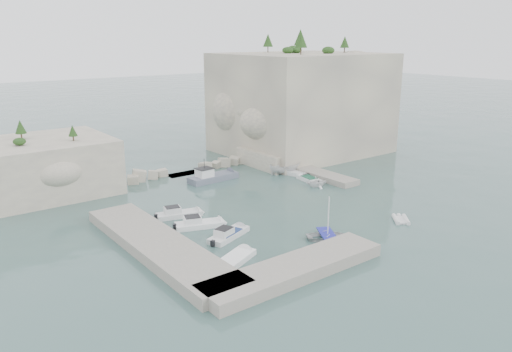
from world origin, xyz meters
TOP-DOWN VIEW (x-y plane):
  - ground at (0.00, 0.00)m, footprint 400.00×400.00m
  - cliff_east at (23.00, 23.00)m, footprint 26.00×22.00m
  - cliff_terrace at (13.00, 18.00)m, footprint 8.00×10.00m
  - outcrop_west at (-20.00, 25.00)m, footprint 16.00×14.00m
  - quay_west at (-17.00, -1.00)m, footprint 5.00×24.00m
  - quay_south at (-10.00, -12.50)m, footprint 18.00×4.00m
  - ledge_east at (13.50, 10.00)m, footprint 3.00×16.00m
  - breakwater at (-1.00, 22.00)m, footprint 28.00×3.00m
  - motorboat_a at (-10.84, 6.19)m, footprint 5.89×3.07m
  - motorboat_b at (-10.63, 2.06)m, footprint 6.05×3.71m
  - motorboat_d at (-9.80, -2.25)m, footprint 6.01×3.64m
  - motorboat_e at (-12.33, -7.22)m, footprint 4.93×3.55m
  - rowboat at (-2.05, -8.65)m, footprint 5.25×4.80m
  - inflatable_dinghy at (8.07, -10.00)m, footprint 3.00×3.11m
  - tender_east_a at (9.80, 5.20)m, footprint 3.75×3.52m
  - tender_east_b at (10.83, 7.78)m, footprint 2.17×4.85m
  - tender_east_c at (11.35, 11.48)m, footprint 2.98×5.45m
  - tender_east_d at (10.60, 12.78)m, footprint 5.30×3.29m
  - work_boat at (0.21, 16.27)m, footprint 8.22×2.74m
  - rowboat_mast at (-2.05, -8.65)m, footprint 0.10×0.10m
  - vegetation at (17.83, 24.40)m, footprint 53.48×13.88m

SIDE VIEW (x-z plane):
  - ground at x=0.00m, z-range 0.00..0.00m
  - motorboat_a at x=-10.84m, z-range -0.70..0.70m
  - motorboat_b at x=-10.63m, z-range -0.70..0.70m
  - motorboat_d at x=-9.80m, z-range -0.70..0.70m
  - motorboat_e at x=-12.33m, z-range -0.35..0.35m
  - rowboat at x=-2.05m, z-range -0.44..0.44m
  - inflatable_dinghy at x=8.07m, z-range -0.22..0.22m
  - tender_east_a at x=9.80m, z-range -0.80..0.80m
  - tender_east_b at x=10.83m, z-range -0.35..0.35m
  - tender_east_c at x=11.35m, z-range -0.35..0.35m
  - tender_east_d at x=10.60m, z-range -0.96..0.96m
  - work_boat at x=0.21m, z-range -1.10..1.10m
  - ledge_east at x=13.50m, z-range 0.00..0.80m
  - quay_west at x=-17.00m, z-range 0.00..1.10m
  - quay_south at x=-10.00m, z-range 0.00..1.10m
  - breakwater at x=-1.00m, z-range 0.00..1.40m
  - cliff_terrace at x=13.00m, z-range 0.00..2.50m
  - rowboat_mast at x=-2.05m, z-range 0.44..4.64m
  - outcrop_west at x=-20.00m, z-range 0.00..7.00m
  - cliff_east at x=23.00m, z-range 0.00..17.00m
  - vegetation at x=17.83m, z-range 11.23..24.63m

